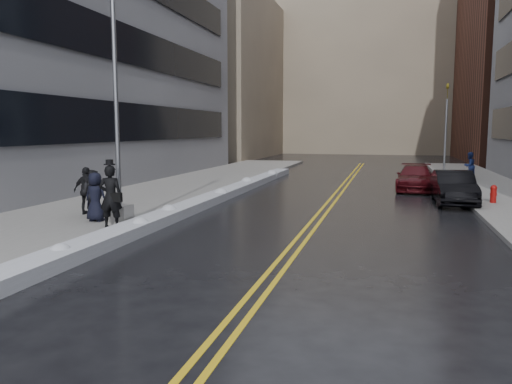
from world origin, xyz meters
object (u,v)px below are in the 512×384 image
Objects in this scene: pedestrian_d at (87,191)px; pedestrian_east at (469,166)px; pedestrian_fedora at (111,197)px; lamppost at (118,148)px; car_black at (454,188)px; traffic_signal at (446,125)px; car_maroon at (415,178)px; pedestrian_b at (93,193)px; pedestrian_c at (96,197)px; fire_hydrant at (493,193)px.

pedestrian_d reaches higher than pedestrian_east.
pedestrian_fedora is 1.15× the size of pedestrian_d.
pedestrian_d is (-2.02, 1.31, -1.55)m from lamppost.
pedestrian_fedora is 0.45× the size of car_black.
traffic_signal is 9.83m from car_maroon.
pedestrian_b is 14.33m from car_black.
pedestrian_d is at bearing 8.34° from pedestrian_east.
pedestrian_fedora is 16.46m from car_maroon.
lamppost is 1.70× the size of car_maroon.
lamppost is at bearing -92.31° from pedestrian_fedora.
car_black is (-1.00, -13.82, -2.70)m from traffic_signal.
pedestrian_fedora reaches higher than pedestrian_east.
pedestrian_b is 1.01× the size of pedestrian_c.
traffic_signal is (-0.50, 14.00, 2.85)m from fire_hydrant.
pedestrian_east is (14.85, 16.83, -0.02)m from pedestrian_d.
pedestrian_east is (13.81, 17.93, 0.02)m from pedestrian_c.
traffic_signal is at bearing 79.32° from car_maroon.
pedestrian_c reaches higher than car_black.
pedestrian_fedora is 22.71m from pedestrian_east.
car_black is at bearing -70.94° from car_maroon.
pedestrian_c is 22.63m from pedestrian_east.
pedestrian_b is at bearing 138.09° from pedestrian_d.
fire_hydrant is 15.56m from pedestrian_b.
pedestrian_b is at bearing 149.14° from lamppost.
car_maroon is at bearing 120.04° from fire_hydrant.
pedestrian_b is at bearing 9.88° from pedestrian_east.
lamppost is 4.58× the size of pedestrian_d.
pedestrian_c is at bearing 12.15° from pedestrian_east.
traffic_signal reaches higher than pedestrian_east.
pedestrian_d is 1.03× the size of pedestrian_east.
car_black is (11.78, 7.97, -0.25)m from pedestrian_c.
fire_hydrant is at bearing -7.97° from car_black.
pedestrian_d reaches higher than pedestrian_c.
traffic_signal reaches higher than pedestrian_fedora.
pedestrian_d is (-2.12, 1.97, -0.12)m from pedestrian_fedora.
car_maroon is at bearing -134.24° from pedestrian_b.
car_maroon is (-1.30, 4.66, -0.05)m from car_black.
pedestrian_fedora is 1.20× the size of pedestrian_c.
pedestrian_d reaches higher than car_maroon.
pedestrian_c is at bearing -120.40° from traffic_signal.
lamppost is 16.09m from car_maroon.
lamppost is 1.27× the size of traffic_signal.
traffic_signal is at bearing 61.79° from lamppost.
traffic_signal reaches higher than car_maroon.
pedestrian_d reaches higher than car_black.
traffic_signal is 3.73× the size of pedestrian_b.
lamppost is 13.67m from car_black.
traffic_signal reaches higher than pedestrian_b.
pedestrian_b is at bearing -150.57° from car_black.
pedestrian_fedora reaches higher than car_maroon.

